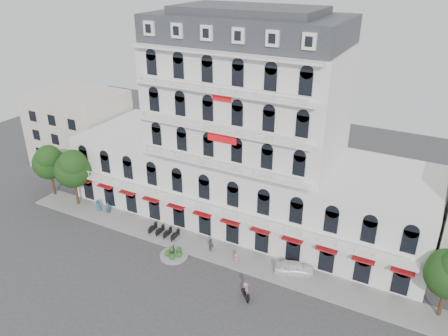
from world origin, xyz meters
TOP-DOWN VIEW (x-y plane):
  - ground at (0.00, 0.00)m, footprint 120.00×120.00m
  - sidewalk at (0.00, 9.00)m, footprint 53.00×4.00m
  - main_building at (0.00, 18.00)m, footprint 45.00×15.00m
  - flank_building_west at (-30.00, 20.00)m, footprint 14.00×10.00m
  - traffic_island at (-3.00, 6.00)m, footprint 3.20×3.20m
  - parked_scooter_row at (-6.35, 8.80)m, footprint 4.40×1.80m
  - tree_west_outer at (-25.95, 9.98)m, footprint 4.50×4.48m
  - tree_west_inner at (-20.95, 9.48)m, footprint 4.76×4.76m
  - parked_car at (9.94, 9.50)m, footprint 4.61×3.20m
  - rider_center at (7.04, 3.60)m, footprint 1.32×1.30m
  - pedestrian_left at (-17.29, 9.50)m, footprint 0.92×0.67m
  - pedestrian_mid at (0.30, 8.60)m, footprint 1.15×0.77m
  - pedestrian_right at (3.92, 7.84)m, footprint 1.11×0.83m
  - pedestrian_far at (-15.64, 9.50)m, footprint 0.75×0.70m

SIDE VIEW (x-z plane):
  - ground at x=0.00m, z-range 0.00..0.00m
  - parked_scooter_row at x=-6.35m, z-range -0.55..0.55m
  - sidewalk at x=0.00m, z-range 0.00..0.16m
  - traffic_island at x=-3.00m, z-range -0.54..1.06m
  - parked_car at x=9.94m, z-range 0.00..1.46m
  - pedestrian_right at x=3.92m, z-range 0.00..1.54m
  - pedestrian_far at x=-15.64m, z-range 0.00..1.73m
  - pedestrian_left at x=-17.29m, z-range 0.00..1.74m
  - pedestrian_mid at x=0.30m, z-range 0.00..1.81m
  - rider_center at x=7.04m, z-range 0.04..2.03m
  - tree_west_outer at x=-25.95m, z-range 1.47..9.23m
  - tree_west_inner at x=-20.95m, z-range 1.56..9.81m
  - flank_building_west at x=-30.00m, z-range 0.00..12.00m
  - main_building at x=0.00m, z-range -2.94..22.86m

